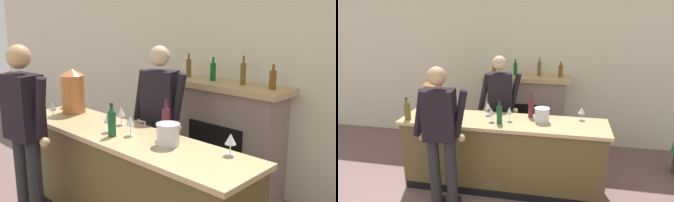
% 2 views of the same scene
% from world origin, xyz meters
% --- Properties ---
extents(wall_back_panel, '(12.00, 0.07, 2.75)m').
position_xyz_m(wall_back_panel, '(0.00, 4.36, 1.38)').
color(wall_back_panel, beige).
rests_on(wall_back_panel, ground_plane).
extents(bar_counter, '(2.70, 0.65, 0.97)m').
position_xyz_m(bar_counter, '(0.20, 2.69, 0.49)').
color(bar_counter, brown).
rests_on(bar_counter, ground_plane).
extents(fireplace_stone, '(1.47, 0.52, 1.60)m').
position_xyz_m(fireplace_stone, '(0.33, 4.10, 0.65)').
color(fireplace_stone, gray).
rests_on(fireplace_stone, ground_plane).
extents(person_customer, '(0.66, 0.34, 1.78)m').
position_xyz_m(person_customer, '(-0.39, 2.05, 0.99)').
color(person_customer, black).
rests_on(person_customer, ground_plane).
extents(person_bartender, '(0.64, 0.37, 1.72)m').
position_xyz_m(person_bartender, '(0.02, 3.33, 0.95)').
color(person_bartender, '#313640').
rests_on(person_bartender, ground_plane).
extents(copper_dispenser, '(0.26, 0.30, 0.49)m').
position_xyz_m(copper_dispenser, '(-0.80, 2.81, 1.22)').
color(copper_dispenser, '#BA6B3A').
rests_on(copper_dispenser, bar_counter).
extents(ice_bucket_steel, '(0.20, 0.20, 0.18)m').
position_xyz_m(ice_bucket_steel, '(0.70, 2.75, 1.07)').
color(ice_bucket_steel, silver).
rests_on(ice_bucket_steel, bar_counter).
extents(wine_bottle_burgundy_dark, '(0.07, 0.07, 0.34)m').
position_xyz_m(wine_bottle_burgundy_dark, '(0.54, 2.89, 1.12)').
color(wine_bottle_burgundy_dark, '#5A1C2A').
rests_on(wine_bottle_burgundy_dark, bar_counter).
extents(wine_bottle_port_short, '(0.07, 0.07, 0.30)m').
position_xyz_m(wine_bottle_port_short, '(0.18, 2.58, 1.11)').
color(wine_bottle_port_short, '#174A25').
rests_on(wine_bottle_port_short, bar_counter).
extents(wine_bottle_chardonnay_pale, '(0.08, 0.08, 0.30)m').
position_xyz_m(wine_bottle_chardonnay_pale, '(-1.03, 2.49, 1.11)').
color(wine_bottle_chardonnay_pale, brown).
rests_on(wine_bottle_chardonnay_pale, bar_counter).
extents(wine_glass_front_right, '(0.08, 0.08, 0.18)m').
position_xyz_m(wine_glass_front_right, '(-0.04, 2.86, 1.11)').
color(wine_glass_front_right, silver).
rests_on(wine_glass_front_right, bar_counter).
extents(wine_glass_near_bucket, '(0.08, 0.08, 0.18)m').
position_xyz_m(wine_glass_near_bucket, '(0.06, 2.63, 1.10)').
color(wine_glass_near_bucket, silver).
rests_on(wine_glass_near_bucket, bar_counter).
extents(wine_glass_back_row, '(0.09, 0.09, 0.17)m').
position_xyz_m(wine_glass_back_row, '(1.20, 2.92, 1.10)').
color(wine_glass_back_row, silver).
rests_on(wine_glass_back_row, bar_counter).
extents(wine_glass_by_dispenser, '(0.08, 0.08, 0.17)m').
position_xyz_m(wine_glass_by_dispenser, '(-0.77, 2.54, 1.09)').
color(wine_glass_by_dispenser, silver).
rests_on(wine_glass_by_dispenser, bar_counter).
extents(wine_glass_front_left, '(0.07, 0.07, 0.19)m').
position_xyz_m(wine_glass_front_left, '(0.29, 2.70, 1.11)').
color(wine_glass_front_left, silver).
rests_on(wine_glass_front_left, bar_counter).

